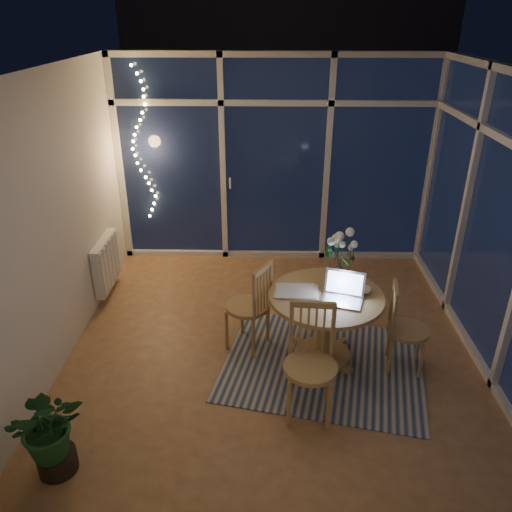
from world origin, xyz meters
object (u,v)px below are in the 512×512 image
dining_table (324,327)px  potted_plant (50,431)px  chair_front (311,365)px  chair_left (247,304)px  flower_vase (338,273)px  laptop (342,289)px  chair_right (408,328)px

dining_table → potted_plant: potted_plant is taller
potted_plant → chair_front: bearing=18.4°
dining_table → chair_left: bearing=164.3°
chair_front → flower_vase: (0.31, 0.95, 0.32)m
chair_front → laptop: (0.31, 0.61, 0.35)m
chair_left → chair_right: size_ratio=1.09×
dining_table → chair_front: 0.76m
dining_table → flower_vase: size_ratio=4.96×
laptop → flower_vase: laptop is taller
dining_table → laptop: laptop is taller
dining_table → potted_plant: size_ratio=1.37×
potted_plant → flower_vase: bearing=35.8°
flower_vase → chair_left: bearing=-178.9°
dining_table → chair_right: size_ratio=1.20×
dining_table → laptop: size_ratio=2.92×
potted_plant → chair_right: bearing=23.9°
chair_right → laptop: size_ratio=2.43×
laptop → dining_table: bearing=153.4°
laptop → flower_vase: size_ratio=1.70×
dining_table → chair_right: 0.76m
chair_right → chair_front: chair_front is taller
chair_front → chair_left: bearing=124.4°
laptop → flower_vase: (0.01, 0.34, -0.03)m
dining_table → flower_vase: (0.13, 0.22, 0.46)m
dining_table → chair_left: 0.76m
flower_vase → potted_plant: size_ratio=0.28×
chair_right → flower_vase: bearing=71.6°
chair_front → flower_vase: bearing=76.1°
chair_front → potted_plant: (-1.86, -0.62, -0.11)m
chair_front → potted_plant: 1.96m
dining_table → flower_vase: 0.53m
chair_left → chair_right: bearing=105.8°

